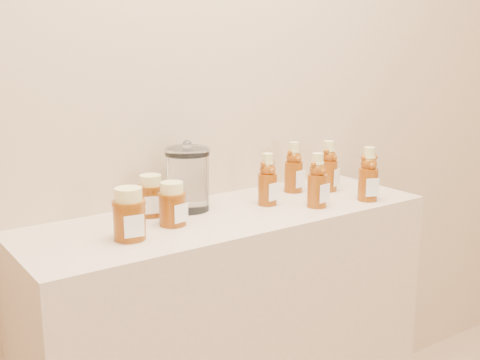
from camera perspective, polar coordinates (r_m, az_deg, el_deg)
wall_back at (r=1.81m, az=-4.68°, el=12.16°), size 3.50×0.02×2.70m
display_table at (r=1.89m, az=-0.94°, el=-16.34°), size 1.20×0.40×0.90m
bear_bottle_back_left at (r=1.78m, az=2.63°, el=0.39°), size 0.06×0.06×0.18m
bear_bottle_back_mid at (r=1.93m, az=5.11°, el=1.53°), size 0.07×0.07×0.18m
bear_bottle_back_right at (r=1.96m, az=8.38°, el=1.63°), size 0.08×0.08×0.19m
bear_bottle_front_left at (r=1.77m, az=7.34°, el=0.31°), size 0.07×0.07×0.18m
bear_bottle_front_right at (r=1.86m, az=12.09°, el=0.89°), size 0.08×0.08×0.19m
honey_jar_left at (r=1.50m, az=-10.47°, el=-3.17°), size 0.09×0.09×0.13m
honey_jar_back at (r=1.69m, az=-8.44°, el=-1.45°), size 0.10×0.10×0.12m
honey_jar_front at (r=1.60m, az=-6.45°, el=-2.25°), size 0.09×0.09×0.12m
glass_canister at (r=1.73m, az=-4.97°, el=0.34°), size 0.15×0.15×0.20m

